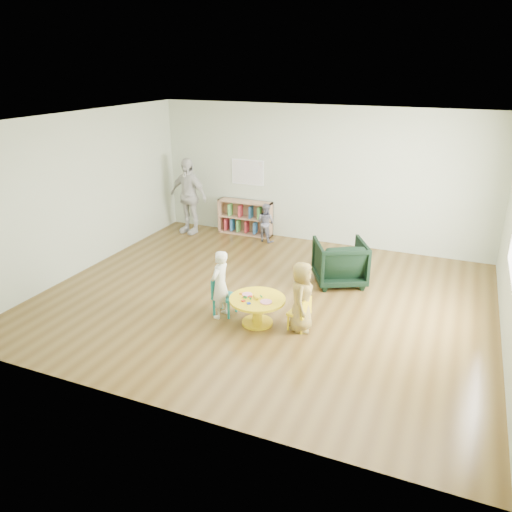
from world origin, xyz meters
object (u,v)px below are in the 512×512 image
at_px(adult_caretaker, 188,196).
at_px(bookshelf, 245,218).
at_px(kid_chair_left, 222,295).
at_px(child_left, 220,284).
at_px(activity_table, 257,306).
at_px(armchair, 340,262).
at_px(child_right, 301,297).
at_px(kid_chair_right, 301,313).
at_px(toddler, 266,223).

bearing_deg(adult_caretaker, bookshelf, 29.41).
xyz_separation_m(kid_chair_left, child_left, (0.01, -0.10, 0.21)).
bearing_deg(activity_table, adult_caretaker, 132.59).
height_order(activity_table, armchair, armchair).
xyz_separation_m(kid_chair_left, bookshelf, (-1.22, 3.58, 0.06)).
bearing_deg(armchair, bookshelf, -62.26).
xyz_separation_m(bookshelf, armchair, (2.57, -1.80, 0.02)).
relative_size(activity_table, child_right, 0.79).
relative_size(kid_chair_right, child_left, 0.48).
bearing_deg(kid_chair_left, activity_table, 83.00).
distance_m(toddler, adult_caretaker, 1.84).
bearing_deg(child_right, adult_caretaker, 37.99).
distance_m(kid_chair_left, adult_caretaker, 4.02).
distance_m(activity_table, child_right, 0.68).
distance_m(kid_chair_right, bookshelf, 4.36).
bearing_deg(armchair, adult_caretaker, -47.76).
bearing_deg(toddler, adult_caretaker, 19.10).
xyz_separation_m(child_left, child_right, (1.23, 0.08, -0.01)).
relative_size(child_right, toddler, 1.25).
bearing_deg(toddler, kid_chair_left, 116.50).
xyz_separation_m(armchair, child_right, (-0.11, -1.79, 0.13)).
xyz_separation_m(child_left, adult_caretaker, (-2.42, 3.28, 0.31)).
distance_m(child_left, child_right, 1.23).
bearing_deg(child_left, toddler, -163.88).
relative_size(bookshelf, armchair, 1.42).
bearing_deg(child_right, child_left, 83.11).
bearing_deg(kid_chair_right, armchair, 7.48).
height_order(activity_table, adult_caretaker, adult_caretaker).
relative_size(kid_chair_right, armchair, 0.59).
bearing_deg(activity_table, bookshelf, 116.46).
xyz_separation_m(armchair, adult_caretaker, (-3.76, 1.40, 0.45)).
xyz_separation_m(activity_table, kid_chair_left, (-0.61, 0.09, 0.03)).
distance_m(activity_table, child_left, 0.64).
relative_size(child_left, child_right, 1.01).
height_order(activity_table, toddler, toddler).
relative_size(activity_table, kid_chair_right, 1.63).
relative_size(kid_chair_left, bookshelf, 0.48).
xyz_separation_m(kid_chair_left, toddler, (-0.61, 3.28, 0.10)).
bearing_deg(armchair, kid_chair_right, 59.43).
height_order(kid_chair_left, toddler, toddler).
bearing_deg(adult_caretaker, kid_chair_right, -30.30).
relative_size(child_left, adult_caretaker, 0.63).
relative_size(bookshelf, child_right, 1.17).
distance_m(kid_chair_left, child_right, 1.26).
relative_size(bookshelf, child_left, 1.15).
bearing_deg(activity_table, child_right, 7.43).
bearing_deg(activity_table, toddler, 109.87).
distance_m(armchair, toddler, 2.47).
relative_size(activity_table, bookshelf, 0.68).
height_order(kid_chair_left, bookshelf, bookshelf).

